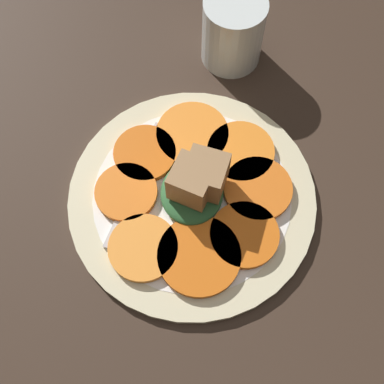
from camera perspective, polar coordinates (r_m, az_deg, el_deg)
The scene contains 13 objects.
table_slab at distance 58.66cm, azimuth 0.00°, elevation -1.21°, with size 120.00×120.00×2.00cm, color #38281E.
plate at distance 57.26cm, azimuth 0.00°, elevation -0.63°, with size 29.38×29.38×1.05cm.
carrot_slice_0 at distance 53.81cm, azimuth 0.85°, elevation -7.56°, with size 9.36×9.36×0.84cm, color #D76215.
carrot_slice_1 at distance 54.86cm, azimuth 6.22°, elevation -5.05°, with size 7.89×7.89×0.84cm, color orange.
carrot_slice_2 at distance 57.14cm, azimuth 7.80°, elevation 0.39°, with size 8.17×8.17×0.84cm, color orange.
carrot_slice_3 at distance 59.10cm, azimuth 5.79°, elevation 4.78°, with size 8.24×8.24×0.84cm, color orange.
carrot_slice_4 at distance 60.04cm, azimuth 0.05°, elevation 6.91°, with size 8.97×8.97×0.84cm, color orange.
carrot_slice_5 at distance 58.97cm, azimuth -5.62°, elevation 4.58°, with size 7.63×7.63×0.84cm, color #D76115.
carrot_slice_6 at distance 56.96cm, azimuth -7.81°, elevation -0.02°, with size 7.38×7.38×0.84cm, color orange.
carrot_slice_7 at distance 54.35cm, azimuth -5.82°, elevation -6.59°, with size 7.87×7.87×0.84cm, color orange.
center_pile at distance 54.10cm, azimuth 0.54°, elevation 1.05°, with size 8.16×7.73×6.25cm.
fork at distance 57.66cm, azimuth -6.32°, elevation 1.38°, with size 17.01×5.88×0.40cm.
water_glass at distance 65.68cm, azimuth 4.88°, elevation 18.45°, with size 8.05×8.05×9.38cm.
Camera 1 is at (22.24, 2.47, 55.23)cm, focal length 45.00 mm.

